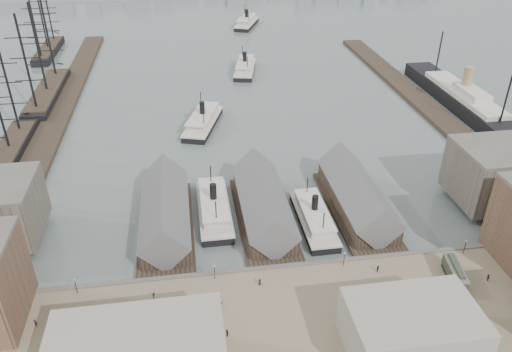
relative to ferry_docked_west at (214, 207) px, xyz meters
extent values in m
plane|color=#525F5E|center=(13.00, -21.19, -2.39)|extent=(900.00, 900.00, 0.00)
cube|color=#7B6A52|center=(13.00, -41.19, -1.39)|extent=(180.00, 30.00, 2.00)
cube|color=#59544C|center=(13.00, -26.39, -1.24)|extent=(180.00, 1.20, 2.30)
cube|color=#2D231C|center=(-55.00, 78.81, -1.59)|extent=(10.00, 220.00, 1.60)
cube|color=#2D231C|center=(91.00, 68.81, -1.59)|extent=(10.00, 180.00, 1.60)
cube|color=#2D231C|center=(-13.00, -5.19, -1.79)|extent=(14.00, 42.00, 1.20)
cube|color=#2D231C|center=(-13.00, -4.19, 1.31)|extent=(12.00, 36.00, 5.00)
cube|color=#59595B|center=(-13.00, -4.19, 3.91)|extent=(12.60, 37.00, 12.60)
cube|color=#2D231C|center=(13.00, -5.19, -1.79)|extent=(14.00, 42.00, 1.20)
cube|color=#2D231C|center=(13.00, -4.19, 1.31)|extent=(12.00, 36.00, 5.00)
cube|color=#59595B|center=(13.00, -4.19, 3.91)|extent=(12.60, 37.00, 12.60)
cube|color=#2D231C|center=(39.00, -5.19, -1.79)|extent=(14.00, 42.00, 1.20)
cube|color=#2D231C|center=(39.00, -4.19, 1.31)|extent=(12.00, 36.00, 5.00)
cube|color=#59595B|center=(39.00, -4.19, 3.91)|extent=(12.60, 37.00, 12.60)
cube|color=#60564C|center=(81.00, -6.19, 7.11)|extent=(28.00, 20.00, 15.00)
cube|color=gray|center=(33.00, -53.19, 4.61)|extent=(24.00, 16.00, 10.00)
cylinder|color=black|center=(-32.00, -28.19, 1.41)|extent=(0.16, 0.16, 3.60)
sphere|color=silver|center=(-32.00, -28.19, 3.31)|extent=(0.44, 0.44, 0.44)
cylinder|color=black|center=(-2.00, -28.19, 1.41)|extent=(0.16, 0.16, 3.60)
sphere|color=silver|center=(-2.00, -28.19, 3.31)|extent=(0.44, 0.44, 0.44)
cylinder|color=black|center=(28.00, -28.19, 1.41)|extent=(0.16, 0.16, 3.60)
sphere|color=silver|center=(28.00, -28.19, 3.31)|extent=(0.44, 0.44, 0.44)
cylinder|color=black|center=(58.00, -28.19, 1.41)|extent=(0.16, 0.16, 3.60)
sphere|color=silver|center=(58.00, -28.19, 3.31)|extent=(0.44, 0.44, 0.44)
cube|color=black|center=(0.00, 0.00, -1.47)|extent=(8.17, 28.59, 1.84)
cube|color=silver|center=(0.00, 0.00, -0.15)|extent=(8.58, 28.59, 0.51)
cube|color=silver|center=(0.00, 0.00, 1.28)|extent=(6.64, 20.42, 2.25)
cube|color=silver|center=(0.00, 0.00, 2.71)|extent=(7.15, 22.47, 0.41)
cylinder|color=black|center=(0.00, 0.00, 4.96)|extent=(1.84, 1.84, 4.60)
cylinder|color=black|center=(0.00, 9.19, 4.76)|extent=(0.31, 0.31, 6.13)
cylinder|color=black|center=(0.00, -9.19, 4.76)|extent=(0.31, 0.31, 6.13)
cube|color=black|center=(26.00, -8.49, -1.55)|extent=(7.52, 26.32, 1.69)
cube|color=silver|center=(26.00, -8.49, -0.32)|extent=(7.90, 26.32, 0.47)
cube|color=silver|center=(26.00, -8.49, 0.99)|extent=(6.11, 18.80, 2.07)
cube|color=silver|center=(26.00, -8.49, 2.31)|extent=(6.58, 20.68, 0.38)
cylinder|color=black|center=(26.00, -8.49, 4.38)|extent=(1.69, 1.69, 4.23)
cylinder|color=black|center=(26.00, -0.02, 4.19)|extent=(0.28, 0.28, 5.64)
cylinder|color=black|center=(26.00, -16.95, 4.19)|extent=(0.28, 0.28, 5.64)
cube|color=black|center=(0.41, 57.77, -1.44)|extent=(17.02, 30.71, 1.90)
cube|color=silver|center=(0.41, 57.77, -0.07)|extent=(17.43, 30.84, 0.53)
cube|color=silver|center=(0.41, 57.77, 1.41)|extent=(12.95, 22.19, 2.32)
cube|color=silver|center=(0.41, 57.77, 2.88)|extent=(14.09, 24.36, 0.42)
cylinder|color=black|center=(0.41, 57.77, 5.20)|extent=(1.90, 1.90, 4.75)
cylinder|color=black|center=(0.41, 67.27, 4.99)|extent=(0.32, 0.32, 6.33)
cylinder|color=black|center=(0.41, 48.28, 4.99)|extent=(0.32, 0.32, 6.33)
cube|color=black|center=(24.10, 117.32, -1.46)|extent=(14.25, 30.24, 1.87)
cube|color=silver|center=(24.10, 117.32, -0.10)|extent=(14.65, 30.32, 0.52)
cube|color=silver|center=(24.10, 117.32, 1.35)|extent=(10.98, 21.77, 2.29)
cube|color=silver|center=(24.10, 117.32, 2.81)|extent=(11.92, 23.91, 0.42)
cylinder|color=black|center=(24.10, 117.32, 5.10)|extent=(1.87, 1.87, 4.68)
cylinder|color=black|center=(24.10, 126.69, 4.89)|extent=(0.31, 0.31, 6.24)
cylinder|color=black|center=(24.10, 107.95, 4.89)|extent=(0.31, 0.31, 6.24)
cube|color=black|center=(36.87, 205.23, -1.39)|extent=(19.55, 32.28, 2.00)
cube|color=silver|center=(36.87, 205.23, 0.06)|extent=(19.97, 32.44, 0.56)
cube|color=silver|center=(36.87, 205.23, 1.61)|extent=(14.78, 23.37, 2.45)
cube|color=silver|center=(36.87, 205.23, 3.17)|extent=(16.10, 25.65, 0.45)
cylinder|color=black|center=(36.87, 205.23, 5.62)|extent=(2.00, 2.00, 5.01)
cylinder|color=black|center=(36.87, 215.25, 5.40)|extent=(0.33, 0.33, 6.68)
cylinder|color=black|center=(36.87, 195.22, 5.40)|extent=(0.33, 0.33, 6.68)
cube|color=black|center=(-64.48, 37.28, -0.69)|extent=(8.53, 58.73, 3.41)
cube|color=#2D231C|center=(-64.48, 37.28, 1.30)|extent=(8.05, 52.86, 0.57)
cylinder|color=black|center=(-64.48, 57.84, 16.55)|extent=(0.76, 0.76, 32.21)
cube|color=black|center=(-62.62, 95.91, -0.47)|extent=(9.61, 55.53, 3.84)
cube|color=#2D231C|center=(-62.62, 95.91, 1.77)|extent=(9.08, 49.97, 0.64)
cylinder|color=black|center=(-62.62, 76.47, 18.96)|extent=(0.85, 0.85, 36.31)
cylinder|color=black|center=(-62.62, 95.91, 18.96)|extent=(0.85, 0.85, 36.31)
cylinder|color=black|center=(-62.62, 115.34, 18.96)|extent=(0.85, 0.85, 36.31)
cube|color=black|center=(-75.49, 162.63, -0.73)|extent=(8.33, 46.29, 3.33)
cube|color=#2D231C|center=(-75.49, 162.63, 1.22)|extent=(7.87, 41.66, 0.56)
cylinder|color=black|center=(-75.49, 146.43, 16.12)|extent=(0.74, 0.74, 31.47)
cylinder|color=black|center=(-75.49, 162.63, 16.12)|extent=(0.74, 0.74, 31.47)
cylinder|color=black|center=(-75.49, 178.83, 16.12)|extent=(0.74, 0.74, 31.47)
cube|color=black|center=(105.00, 59.78, 0.34)|extent=(11.82, 86.41, 5.46)
cube|color=silver|center=(105.00, 59.78, 3.97)|extent=(10.01, 50.03, 1.82)
cube|color=silver|center=(105.00, 55.23, 6.25)|extent=(7.28, 18.19, 2.73)
cylinder|color=tan|center=(105.00, 59.78, 10.34)|extent=(4.00, 4.00, 9.10)
cube|color=black|center=(50.99, -36.61, 0.01)|extent=(3.99, 9.90, 0.81)
cube|color=#2F3728|center=(50.99, -36.61, 1.74)|extent=(4.17, 10.41, 2.64)
cube|color=#59595B|center=(50.99, -36.61, 3.21)|extent=(4.44, 10.85, 0.30)
imported|color=black|center=(-19.26, -38.75, 0.41)|extent=(1.88, 1.80, 1.61)
cube|color=#3F2D21|center=(-21.62, -39.86, 0.51)|extent=(2.99, 2.46, 0.25)
cylinder|color=black|center=(-21.32, -40.49, 0.16)|extent=(1.03, 0.54, 1.10)
cylinder|color=black|center=(-21.91, -39.22, 0.16)|extent=(1.03, 0.54, 1.10)
imported|color=black|center=(-1.94, -36.76, 0.33)|extent=(1.86, 1.28, 1.44)
cube|color=#3F2D21|center=(-4.40, -37.60, 0.51)|extent=(2.94, 2.25, 0.25)
cylinder|color=black|center=(-4.18, -38.26, 0.16)|extent=(1.07, 0.43, 1.10)
cylinder|color=black|center=(-4.63, -36.93, 0.16)|extent=(1.07, 0.43, 1.10)
imported|color=black|center=(38.60, -40.36, 0.47)|extent=(1.66, 1.88, 1.73)
cube|color=#3F2D21|center=(36.02, -40.05, 0.51)|extent=(2.76, 1.80, 0.25)
cylinder|color=black|center=(35.94, -40.75, 0.16)|extent=(1.10, 0.21, 1.10)
cylinder|color=black|center=(36.11, -39.36, 0.16)|extent=(1.10, 0.21, 1.10)
imported|color=black|center=(-38.77, -36.63, 0.41)|extent=(0.70, 0.72, 1.60)
imported|color=black|center=(-20.79, -39.15, 0.46)|extent=(0.91, 0.76, 1.71)
imported|color=black|center=(-15.38, -32.61, 0.47)|extent=(0.68, 1.13, 1.72)
imported|color=black|center=(-0.92, -45.00, 0.51)|extent=(0.84, 1.15, 1.81)
imported|color=black|center=(7.70, -31.58, 0.41)|extent=(0.93, 0.83, 1.60)
imported|color=black|center=(26.96, -38.33, 0.49)|extent=(0.70, 0.78, 1.76)
imported|color=black|center=(35.23, -31.32, 0.43)|extent=(0.70, 0.85, 1.65)
imported|color=black|center=(36.88, -46.84, 0.47)|extent=(1.20, 1.26, 1.72)
imported|color=black|center=(58.50, -38.01, 0.50)|extent=(0.57, 1.10, 1.79)
camera|label=1|loc=(-5.62, -113.67, 76.78)|focal=35.00mm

